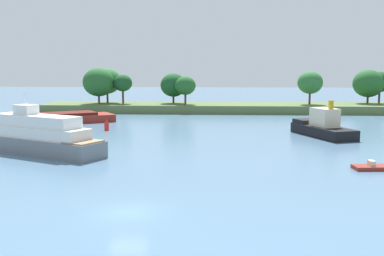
# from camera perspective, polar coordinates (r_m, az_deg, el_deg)

# --- Properties ---
(ground_plane) EXTENTS (400.00, 400.00, 0.00)m
(ground_plane) POSITION_cam_1_polar(r_m,az_deg,el_deg) (32.64, -7.73, -10.10)
(ground_plane) COLOR slate
(treeline_island) EXTENTS (86.07, 13.20, 9.59)m
(treeline_island) POSITION_cam_1_polar(r_m,az_deg,el_deg) (104.40, 4.53, 3.69)
(treeline_island) COLOR #566B3D
(treeline_island) RESTS_ON ground
(fishing_skiff) EXTENTS (4.35, 2.17, 0.88)m
(fishing_skiff) POSITION_cam_1_polar(r_m,az_deg,el_deg) (48.61, 21.22, -4.45)
(fishing_skiff) COLOR maroon
(fishing_skiff) RESTS_ON ground
(small_motorboat) EXTENTS (5.31, 4.73, 0.86)m
(small_motorboat) POSITION_cam_1_polar(r_m,az_deg,el_deg) (85.30, 14.26, 0.72)
(small_motorboat) COLOR slate
(small_motorboat) RESTS_ON ground
(white_riverboat) EXTENTS (16.61, 11.15, 6.89)m
(white_riverboat) POSITION_cam_1_polar(r_m,az_deg,el_deg) (56.19, -18.01, -1.01)
(white_riverboat) COLOR slate
(white_riverboat) RESTS_ON ground
(tugboat) EXTENTS (7.71, 12.01, 5.26)m
(tugboat) POSITION_cam_1_polar(r_m,az_deg,el_deg) (69.31, 15.50, 0.15)
(tugboat) COLOR black
(tugboat) RESTS_ON ground
(cargo_barge) EXTENTS (29.55, 21.58, 5.94)m
(cargo_barge) POSITION_cam_1_polar(r_m,az_deg,el_deg) (84.55, -20.29, 0.97)
(cargo_barge) COLOR maroon
(cargo_barge) RESTS_ON ground
(channel_buoy_red) EXTENTS (0.70, 0.70, 1.90)m
(channel_buoy_red) POSITION_cam_1_polar(r_m,az_deg,el_deg) (74.33, -10.30, 0.34)
(channel_buoy_red) COLOR red
(channel_buoy_red) RESTS_ON ground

